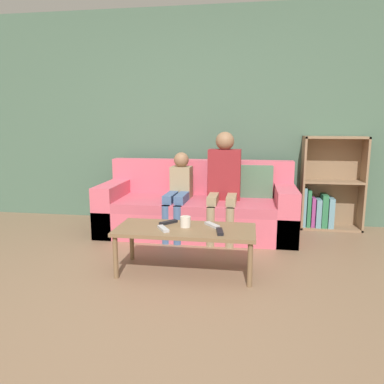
# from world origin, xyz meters

# --- Properties ---
(ground_plane) EXTENTS (22.00, 22.00, 0.00)m
(ground_plane) POSITION_xyz_m (0.00, 0.00, 0.00)
(ground_plane) COLOR #84664C
(wall_back) EXTENTS (12.00, 0.06, 2.60)m
(wall_back) POSITION_xyz_m (0.00, 2.47, 1.30)
(wall_back) COLOR #4C6B56
(wall_back) RESTS_ON ground_plane
(couch) EXTENTS (2.15, 0.87, 0.81)m
(couch) POSITION_xyz_m (0.03, 1.89, 0.27)
(couch) COLOR #DB5B70
(couch) RESTS_ON ground_plane
(bookshelf) EXTENTS (0.70, 0.28, 1.09)m
(bookshelf) POSITION_xyz_m (1.51, 2.32, 0.43)
(bookshelf) COLOR #8E7051
(bookshelf) RESTS_ON ground_plane
(coffee_table) EXTENTS (1.15, 0.50, 0.38)m
(coffee_table) POSITION_xyz_m (0.09, 0.73, 0.35)
(coffee_table) COLOR brown
(coffee_table) RESTS_ON ground_plane
(person_adult) EXTENTS (0.36, 0.61, 1.14)m
(person_adult) POSITION_xyz_m (0.33, 1.81, 0.65)
(person_adult) COLOR #9E8966
(person_adult) RESTS_ON ground_plane
(person_child) EXTENTS (0.25, 0.61, 0.91)m
(person_child) POSITION_xyz_m (-0.16, 1.76, 0.52)
(person_child) COLOR #476693
(person_child) RESTS_ON ground_plane
(cup_near) EXTENTS (0.09, 0.09, 0.09)m
(cup_near) POSITION_xyz_m (0.08, 0.76, 0.43)
(cup_near) COLOR silver
(cup_near) RESTS_ON coffee_table
(tv_remote_0) EXTENTS (0.07, 0.18, 0.02)m
(tv_remote_0) POSITION_xyz_m (0.38, 0.63, 0.39)
(tv_remote_0) COLOR black
(tv_remote_0) RESTS_ON coffee_table
(tv_remote_1) EXTENTS (0.13, 0.17, 0.02)m
(tv_remote_1) POSITION_xyz_m (-0.08, 0.64, 0.39)
(tv_remote_1) COLOR #B7B7BC
(tv_remote_1) RESTS_ON coffee_table
(tv_remote_2) EXTENTS (0.15, 0.16, 0.02)m
(tv_remote_2) POSITION_xyz_m (-0.08, 0.84, 0.39)
(tv_remote_2) COLOR black
(tv_remote_2) RESTS_ON coffee_table
(tv_remote_3) EXTENTS (0.14, 0.16, 0.02)m
(tv_remote_3) POSITION_xyz_m (0.30, 0.82, 0.39)
(tv_remote_3) COLOR #B7B7BC
(tv_remote_3) RESTS_ON coffee_table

